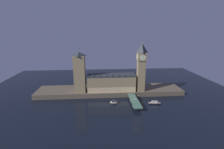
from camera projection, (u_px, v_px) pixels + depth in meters
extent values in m
plane|color=black|center=(112.00, 103.00, 215.90)|extent=(400.00, 400.00, 0.00)
cube|color=brown|center=(110.00, 90.00, 252.57)|extent=(220.00, 42.00, 6.88)
cube|color=#8E7A56|center=(111.00, 83.00, 242.09)|extent=(69.87, 22.67, 21.83)
cube|color=#D5B989|center=(112.00, 90.00, 232.86)|extent=(69.87, 0.20, 7.86)
cube|color=#2D3338|center=(111.00, 75.00, 238.96)|extent=(69.87, 20.86, 2.40)
cone|color=#2D3338|center=(93.00, 75.00, 226.82)|extent=(2.40, 2.40, 4.80)
cone|color=#2D3338|center=(99.00, 75.00, 227.46)|extent=(2.40, 2.40, 4.80)
cone|color=#2D3338|center=(106.00, 75.00, 228.11)|extent=(2.40, 2.40, 4.80)
cone|color=#2D3338|center=(112.00, 75.00, 228.75)|extent=(2.40, 2.40, 4.80)
cone|color=#2D3338|center=(118.00, 74.00, 229.39)|extent=(2.40, 2.40, 4.80)
cone|color=#2D3338|center=(124.00, 74.00, 230.03)|extent=(2.40, 2.40, 4.80)
cone|color=#2D3338|center=(130.00, 74.00, 230.67)|extent=(2.40, 2.40, 4.80)
cube|color=#8E7A56|center=(141.00, 76.00, 237.39)|extent=(10.64, 10.64, 45.24)
cube|color=#8E7A56|center=(142.00, 57.00, 230.08)|extent=(12.56, 12.56, 11.36)
cylinder|color=beige|center=(143.00, 57.00, 223.91)|extent=(7.82, 0.25, 7.82)
cylinder|color=beige|center=(141.00, 56.00, 236.25)|extent=(7.82, 0.25, 7.82)
cylinder|color=beige|center=(146.00, 57.00, 230.55)|extent=(0.25, 7.82, 7.82)
cylinder|color=beige|center=(137.00, 57.00, 229.61)|extent=(0.25, 7.82, 7.82)
cube|color=black|center=(143.00, 57.00, 223.58)|extent=(0.36, 0.10, 5.87)
pyramid|color=#2D3338|center=(142.00, 48.00, 226.97)|extent=(12.56, 12.56, 12.75)
sphere|color=gold|center=(142.00, 43.00, 225.11)|extent=(1.60, 1.60, 1.60)
cube|color=#8E7A56|center=(80.00, 74.00, 232.32)|extent=(15.65, 15.65, 52.80)
pyramid|color=#2D3338|center=(79.00, 54.00, 224.78)|extent=(15.96, 15.96, 5.53)
cylinder|color=#99999E|center=(78.00, 50.00, 223.29)|extent=(0.24, 0.24, 6.00)
cube|color=navy|center=(79.00, 48.00, 222.83)|extent=(2.00, 0.08, 1.20)
cube|color=#4C7560|center=(134.00, 100.00, 211.91)|extent=(10.03, 46.00, 1.40)
cube|color=brown|center=(136.00, 105.00, 205.28)|extent=(8.53, 3.20, 4.50)
cube|color=brown|center=(133.00, 100.00, 220.05)|extent=(8.53, 3.20, 4.50)
cube|color=white|center=(136.00, 98.00, 215.33)|extent=(1.94, 4.05, 0.85)
cube|color=black|center=(136.00, 98.00, 215.16)|extent=(1.59, 1.82, 0.45)
cylinder|color=black|center=(136.00, 99.00, 214.26)|extent=(0.22, 0.64, 0.64)
cylinder|color=black|center=(135.00, 99.00, 214.12)|extent=(0.22, 0.64, 0.64)
cylinder|color=black|center=(136.00, 98.00, 216.67)|extent=(0.22, 0.64, 0.64)
cylinder|color=black|center=(135.00, 98.00, 216.54)|extent=(0.22, 0.64, 0.64)
cylinder|color=black|center=(133.00, 104.00, 197.69)|extent=(0.28, 0.28, 0.87)
cylinder|color=gray|center=(133.00, 104.00, 197.49)|extent=(0.38, 0.38, 0.72)
sphere|color=tan|center=(133.00, 104.00, 197.36)|extent=(0.23, 0.23, 0.23)
cylinder|color=#2D3333|center=(133.00, 105.00, 197.13)|extent=(0.56, 0.56, 0.50)
cylinder|color=#2D3333|center=(133.00, 102.00, 196.31)|extent=(0.18, 0.18, 5.85)
sphere|color=#F9E5A3|center=(133.00, 100.00, 195.41)|extent=(0.60, 0.60, 0.60)
sphere|color=#F9E5A3|center=(133.00, 100.00, 195.47)|extent=(0.44, 0.44, 0.44)
sphere|color=#F9E5A3|center=(134.00, 100.00, 195.53)|extent=(0.44, 0.44, 0.44)
cylinder|color=#2D3333|center=(138.00, 100.00, 212.01)|extent=(0.56, 0.56, 0.50)
cylinder|color=#2D3333|center=(138.00, 98.00, 211.35)|extent=(0.18, 0.18, 4.64)
sphere|color=#F9E5A3|center=(138.00, 96.00, 210.61)|extent=(0.60, 0.60, 0.60)
sphere|color=#F9E5A3|center=(138.00, 96.00, 210.66)|extent=(0.44, 0.44, 0.44)
sphere|color=#F9E5A3|center=(139.00, 96.00, 210.73)|extent=(0.44, 0.44, 0.44)
cylinder|color=#2D3333|center=(129.00, 96.00, 225.49)|extent=(0.56, 0.56, 0.50)
cylinder|color=#2D3333|center=(129.00, 94.00, 224.81)|extent=(0.18, 0.18, 4.72)
sphere|color=#F9E5A3|center=(129.00, 92.00, 224.06)|extent=(0.60, 0.60, 0.60)
sphere|color=#F9E5A3|center=(129.00, 92.00, 224.12)|extent=(0.44, 0.44, 0.44)
sphere|color=#F9E5A3|center=(129.00, 92.00, 224.18)|extent=(0.44, 0.44, 0.44)
ellipsoid|color=#B2A893|center=(114.00, 103.00, 215.06)|extent=(10.75, 5.04, 2.16)
cube|color=tan|center=(114.00, 102.00, 214.80)|extent=(9.44, 4.07, 0.24)
cube|color=#2D333D|center=(114.00, 101.00, 214.49)|extent=(4.87, 3.05, 2.16)
ellipsoid|color=#28282D|center=(154.00, 103.00, 212.51)|extent=(17.86, 6.38, 2.25)
cube|color=tan|center=(155.00, 103.00, 212.25)|extent=(15.67, 5.26, 0.24)
cube|color=#B7B2A8|center=(155.00, 102.00, 211.93)|extent=(8.12, 3.63, 2.25)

